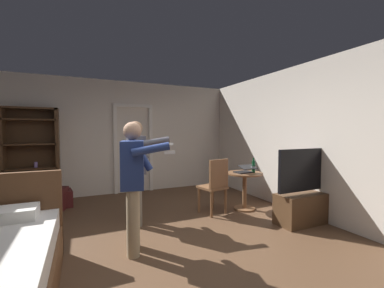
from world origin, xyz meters
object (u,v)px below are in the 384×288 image
at_px(laptop, 245,170).
at_px(side_table, 245,184).
at_px(suitcase_dark, 56,199).
at_px(person_striped_shirt, 137,164).
at_px(tv_flatscreen, 305,201).
at_px(bottle_on_table, 254,166).
at_px(wooden_chair, 215,184).
at_px(suitcase_small, 52,199).
at_px(bookshelf, 32,152).
at_px(person_blue_shirt, 134,178).

bearing_deg(laptop, side_table, 57.24).
distance_m(side_table, suitcase_dark, 3.66).
bearing_deg(laptop, person_striped_shirt, 174.88).
distance_m(tv_flatscreen, suitcase_dark, 4.55).
bearing_deg(tv_flatscreen, laptop, 118.25).
bearing_deg(side_table, suitcase_dark, 153.83).
xyz_separation_m(bottle_on_table, wooden_chair, (-0.78, 0.08, -0.27)).
relative_size(side_table, suitcase_small, 1.38).
distance_m(bookshelf, tv_flatscreen, 5.22).
bearing_deg(suitcase_dark, bookshelf, 124.75).
bearing_deg(wooden_chair, suitcase_small, 150.91).
relative_size(person_blue_shirt, suitcase_small, 3.13).
bearing_deg(bottle_on_table, suitcase_dark, 153.68).
bearing_deg(bookshelf, side_table, -29.21).
height_order(wooden_chair, person_blue_shirt, person_blue_shirt).
relative_size(tv_flatscreen, laptop, 3.50).
height_order(wooden_chair, suitcase_dark, wooden_chair).
bearing_deg(bookshelf, tv_flatscreen, -36.07).
xyz_separation_m(person_blue_shirt, suitcase_dark, (-1.04, 2.40, -0.75)).
bearing_deg(side_table, bookshelf, 150.79).
distance_m(person_blue_shirt, suitcase_dark, 2.73).
xyz_separation_m(person_striped_shirt, suitcase_dark, (-1.27, 1.47, -0.79)).
height_order(laptop, person_blue_shirt, person_blue_shirt).
distance_m(laptop, person_blue_shirt, 2.33).
xyz_separation_m(bookshelf, tv_flatscreen, (4.18, -3.04, -0.69)).
bearing_deg(suitcase_small, side_table, -7.08).
distance_m(person_blue_shirt, suitcase_small, 2.63).
bearing_deg(person_striped_shirt, person_blue_shirt, -103.71).
relative_size(laptop, bottle_on_table, 1.22).
bearing_deg(suitcase_dark, person_striped_shirt, -57.60).
height_order(bookshelf, person_striped_shirt, bookshelf).
relative_size(wooden_chair, person_blue_shirt, 0.62).
bearing_deg(suitcase_small, tv_flatscreen, -15.90).
bearing_deg(person_blue_shirt, suitcase_small, 115.64).
xyz_separation_m(side_table, wooden_chair, (-0.64, -0.00, 0.07)).
relative_size(tv_flatscreen, suitcase_dark, 2.10).
height_order(bottle_on_table, person_blue_shirt, person_blue_shirt).
relative_size(bookshelf, side_table, 2.79).
bearing_deg(person_blue_shirt, wooden_chair, 26.45).
height_order(tv_flatscreen, laptop, tv_flatscreen).
height_order(laptop, suitcase_small, laptop).
xyz_separation_m(side_table, person_blue_shirt, (-2.23, -0.79, 0.44)).
xyz_separation_m(tv_flatscreen, bottle_on_table, (-0.33, 0.89, 0.46)).
relative_size(bookshelf, suitcase_dark, 3.41).
bearing_deg(side_table, suitcase_small, 155.88).
bearing_deg(bottle_on_table, tv_flatscreen, -69.63).
height_order(side_table, bottle_on_table, bottle_on_table).
bearing_deg(suitcase_small, bottle_on_table, -7.31).
relative_size(tv_flatscreen, bottle_on_table, 4.27).
bearing_deg(laptop, person_blue_shirt, -161.21).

